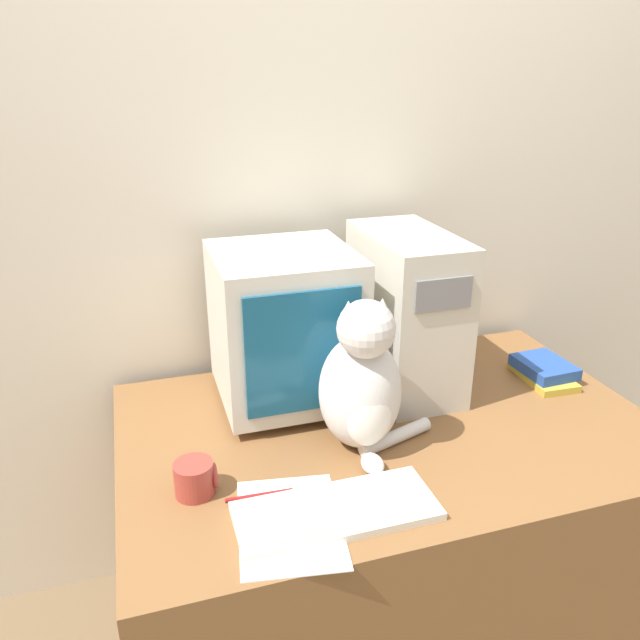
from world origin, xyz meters
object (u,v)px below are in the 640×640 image
object	(u,v)px
keyboard	(336,511)
mug	(195,478)
crt_monitor	(285,326)
pen	(259,495)
computer_tower	(406,311)
cat	(362,385)
book_stack	(544,371)

from	to	relation	value
keyboard	mug	size ratio (longest dim) A/B	4.56
crt_monitor	mug	size ratio (longest dim) A/B	4.60
keyboard	pen	size ratio (longest dim) A/B	2.86
computer_tower	pen	bearing A→B (deg)	-142.85
computer_tower	cat	world-z (taller)	computer_tower
mug	computer_tower	bearing A→B (deg)	27.52
keyboard	cat	world-z (taller)	cat
book_stack	crt_monitor	bearing A→B (deg)	171.53
crt_monitor	book_stack	bearing A→B (deg)	-8.47
computer_tower	book_stack	size ratio (longest dim) A/B	2.15
cat	mug	xyz separation A→B (m)	(-0.41, -0.07, -0.13)
pen	keyboard	bearing A→B (deg)	-36.55
book_stack	mug	world-z (taller)	mug
book_stack	pen	distance (m)	0.97
computer_tower	keyboard	world-z (taller)	computer_tower
book_stack	pen	xyz separation A→B (m)	(-0.93, -0.29, -0.02)
cat	mug	size ratio (longest dim) A/B	4.23
computer_tower	mug	xyz separation A→B (m)	(-0.65, -0.34, -0.19)
computer_tower	cat	xyz separation A→B (m)	(-0.23, -0.27, -0.06)
mug	book_stack	bearing A→B (deg)	12.27
crt_monitor	computer_tower	xyz separation A→B (m)	(0.35, -0.01, 0.00)
keyboard	cat	size ratio (longest dim) A/B	1.08
keyboard	crt_monitor	bearing A→B (deg)	87.43
pen	cat	bearing A→B (deg)	23.20
book_stack	pen	bearing A→B (deg)	-162.94
crt_monitor	cat	size ratio (longest dim) A/B	1.09
book_stack	mug	xyz separation A→B (m)	(-1.06, -0.23, 0.01)
mug	pen	bearing A→B (deg)	-23.06
cat	crt_monitor	bearing A→B (deg)	117.72
crt_monitor	keyboard	distance (m)	0.55
mug	cat	bearing A→B (deg)	9.10
crt_monitor	cat	world-z (taller)	crt_monitor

